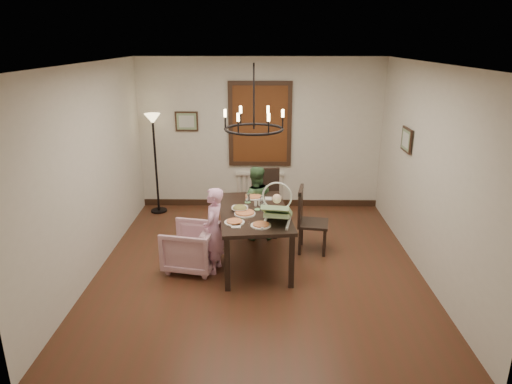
{
  "coord_description": "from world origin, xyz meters",
  "views": [
    {
      "loc": [
        0.05,
        -5.86,
        3.08
      ],
      "look_at": [
        -0.04,
        0.19,
        1.05
      ],
      "focal_mm": 32.0,
      "sensor_mm": 36.0,
      "label": 1
    }
  ],
  "objects_px": {
    "chair_far": "(267,202)",
    "drinking_glass": "(262,207)",
    "elderly_woman": "(214,238)",
    "chair_right": "(313,220)",
    "dining_table": "(254,216)",
    "baby_bouncer": "(277,209)",
    "armchair": "(191,247)",
    "floor_lamp": "(156,165)",
    "seated_man": "(255,209)"
  },
  "relations": [
    {
      "from": "chair_far",
      "to": "chair_right",
      "type": "distance_m",
      "value": 1.0
    },
    {
      "from": "chair_far",
      "to": "armchair",
      "type": "distance_m",
      "value": 1.7
    },
    {
      "from": "chair_right",
      "to": "elderly_woman",
      "type": "xyz_separation_m",
      "value": [
        -1.43,
        -0.67,
        0.0
      ]
    },
    {
      "from": "elderly_woman",
      "to": "baby_bouncer",
      "type": "bearing_deg",
      "value": 91.16
    },
    {
      "from": "chair_right",
      "to": "floor_lamp",
      "type": "distance_m",
      "value": 3.2
    },
    {
      "from": "chair_far",
      "to": "elderly_woman",
      "type": "relative_size",
      "value": 1.05
    },
    {
      "from": "chair_right",
      "to": "baby_bouncer",
      "type": "height_order",
      "value": "baby_bouncer"
    },
    {
      "from": "armchair",
      "to": "drinking_glass",
      "type": "height_order",
      "value": "drinking_glass"
    },
    {
      "from": "dining_table",
      "to": "floor_lamp",
      "type": "bearing_deg",
      "value": 125.99
    },
    {
      "from": "dining_table",
      "to": "drinking_glass",
      "type": "distance_m",
      "value": 0.2
    },
    {
      "from": "chair_right",
      "to": "seated_man",
      "type": "height_order",
      "value": "chair_right"
    },
    {
      "from": "chair_right",
      "to": "armchair",
      "type": "distance_m",
      "value": 1.87
    },
    {
      "from": "armchair",
      "to": "baby_bouncer",
      "type": "bearing_deg",
      "value": 91.26
    },
    {
      "from": "floor_lamp",
      "to": "seated_man",
      "type": "bearing_deg",
      "value": -32.66
    },
    {
      "from": "chair_far",
      "to": "chair_right",
      "type": "bearing_deg",
      "value": -52.8
    },
    {
      "from": "chair_far",
      "to": "armchair",
      "type": "bearing_deg",
      "value": -136.38
    },
    {
      "from": "dining_table",
      "to": "chair_far",
      "type": "distance_m",
      "value": 1.12
    },
    {
      "from": "chair_far",
      "to": "seated_man",
      "type": "distance_m",
      "value": 0.32
    },
    {
      "from": "baby_bouncer",
      "to": "dining_table",
      "type": "bearing_deg",
      "value": 135.05
    },
    {
      "from": "dining_table",
      "to": "drinking_glass",
      "type": "height_order",
      "value": "drinking_glass"
    },
    {
      "from": "armchair",
      "to": "elderly_woman",
      "type": "distance_m",
      "value": 0.39
    },
    {
      "from": "chair_right",
      "to": "elderly_woman",
      "type": "bearing_deg",
      "value": 124.27
    },
    {
      "from": "dining_table",
      "to": "armchair",
      "type": "bearing_deg",
      "value": -172.58
    },
    {
      "from": "seated_man",
      "to": "drinking_glass",
      "type": "bearing_deg",
      "value": 91.93
    },
    {
      "from": "baby_bouncer",
      "to": "drinking_glass",
      "type": "bearing_deg",
      "value": 124.79
    },
    {
      "from": "chair_far",
      "to": "drinking_glass",
      "type": "relative_size",
      "value": 7.32
    },
    {
      "from": "dining_table",
      "to": "elderly_woman",
      "type": "relative_size",
      "value": 1.76
    },
    {
      "from": "drinking_glass",
      "to": "dining_table",
      "type": "bearing_deg",
      "value": 167.89
    },
    {
      "from": "elderly_woman",
      "to": "chair_right",
      "type": "bearing_deg",
      "value": 124.8
    },
    {
      "from": "dining_table",
      "to": "baby_bouncer",
      "type": "distance_m",
      "value": 0.6
    },
    {
      "from": "drinking_glass",
      "to": "floor_lamp",
      "type": "distance_m",
      "value": 2.82
    },
    {
      "from": "drinking_glass",
      "to": "armchair",
      "type": "bearing_deg",
      "value": -169.14
    },
    {
      "from": "chair_far",
      "to": "seated_man",
      "type": "xyz_separation_m",
      "value": [
        -0.19,
        -0.25,
        -0.03
      ]
    },
    {
      "from": "chair_far",
      "to": "drinking_glass",
      "type": "height_order",
      "value": "chair_far"
    },
    {
      "from": "baby_bouncer",
      "to": "drinking_glass",
      "type": "relative_size",
      "value": 3.97
    },
    {
      "from": "armchair",
      "to": "drinking_glass",
      "type": "bearing_deg",
      "value": 112.22
    },
    {
      "from": "dining_table",
      "to": "elderly_woman",
      "type": "height_order",
      "value": "elderly_woman"
    },
    {
      "from": "seated_man",
      "to": "baby_bouncer",
      "type": "relative_size",
      "value": 1.74
    },
    {
      "from": "armchair",
      "to": "floor_lamp",
      "type": "height_order",
      "value": "floor_lamp"
    },
    {
      "from": "chair_far",
      "to": "floor_lamp",
      "type": "distance_m",
      "value": 2.26
    },
    {
      "from": "seated_man",
      "to": "floor_lamp",
      "type": "distance_m",
      "value": 2.22
    },
    {
      "from": "seated_man",
      "to": "chair_right",
      "type": "bearing_deg",
      "value": 146.88
    },
    {
      "from": "drinking_glass",
      "to": "floor_lamp",
      "type": "height_order",
      "value": "floor_lamp"
    },
    {
      "from": "dining_table",
      "to": "chair_right",
      "type": "height_order",
      "value": "chair_right"
    },
    {
      "from": "armchair",
      "to": "seated_man",
      "type": "distance_m",
      "value": 1.38
    },
    {
      "from": "dining_table",
      "to": "chair_right",
      "type": "relative_size",
      "value": 1.76
    },
    {
      "from": "seated_man",
      "to": "floor_lamp",
      "type": "xyz_separation_m",
      "value": [
        -1.84,
        1.18,
        0.4
      ]
    },
    {
      "from": "chair_far",
      "to": "elderly_woman",
      "type": "height_order",
      "value": "chair_far"
    },
    {
      "from": "elderly_woman",
      "to": "seated_man",
      "type": "xyz_separation_m",
      "value": [
        0.55,
        1.13,
        -0.0
      ]
    },
    {
      "from": "elderly_woman",
      "to": "drinking_glass",
      "type": "bearing_deg",
      "value": 122.18
    }
  ]
}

